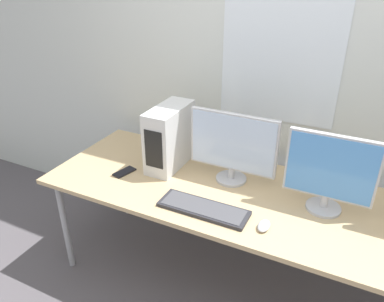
# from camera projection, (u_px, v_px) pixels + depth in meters

# --- Properties ---
(wall_back) EXTENTS (8.00, 0.07, 2.70)m
(wall_back) POSITION_uv_depth(u_px,v_px,m) (287.00, 66.00, 2.29)
(wall_back) COLOR silver
(wall_back) RESTS_ON ground_plane
(desk) EXTENTS (2.48, 0.84, 0.73)m
(desk) POSITION_uv_depth(u_px,v_px,m) (251.00, 201.00, 2.16)
(desk) COLOR tan
(desk) RESTS_ON ground_plane
(pc_tower) EXTENTS (0.17, 0.39, 0.40)m
(pc_tower) POSITION_uv_depth(u_px,v_px,m) (170.00, 137.00, 2.37)
(pc_tower) COLOR silver
(pc_tower) RESTS_ON desk
(monitor_main) EXTENTS (0.53, 0.19, 0.43)m
(monitor_main) POSITION_uv_depth(u_px,v_px,m) (233.00, 146.00, 2.19)
(monitor_main) COLOR #B7B7BC
(monitor_main) RESTS_ON desk
(monitor_right_near) EXTENTS (0.46, 0.19, 0.44)m
(monitor_right_near) POSITION_uv_depth(u_px,v_px,m) (330.00, 172.00, 1.92)
(monitor_right_near) COLOR #B7B7BC
(monitor_right_near) RESTS_ON desk
(keyboard) EXTENTS (0.49, 0.16, 0.02)m
(keyboard) POSITION_uv_depth(u_px,v_px,m) (203.00, 208.00, 2.01)
(keyboard) COLOR #28282D
(keyboard) RESTS_ON desk
(mouse) EXTENTS (0.06, 0.10, 0.03)m
(mouse) POSITION_uv_depth(u_px,v_px,m) (264.00, 226.00, 1.88)
(mouse) COLOR #B2B2B7
(mouse) RESTS_ON desk
(cell_phone) EXTENTS (0.10, 0.16, 0.01)m
(cell_phone) POSITION_uv_depth(u_px,v_px,m) (124.00, 172.00, 2.37)
(cell_phone) COLOR black
(cell_phone) RESTS_ON desk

